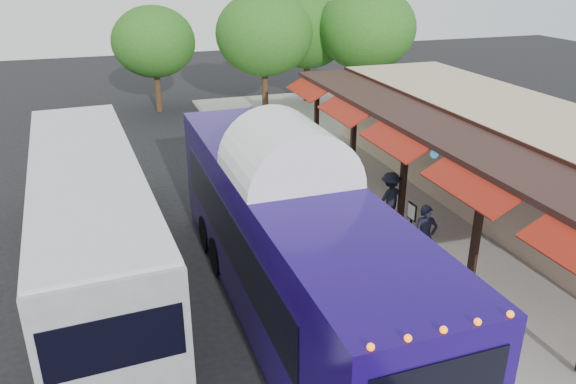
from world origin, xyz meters
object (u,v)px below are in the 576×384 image
object	(u,v)px
ped_b	(295,177)
ped_d	(390,198)
ped_a	(425,237)
ped_c	(280,170)
city_bus	(91,214)
coach_bus	(288,237)
sign_board	(412,213)

from	to	relation	value
ped_b	ped_d	world-z (taller)	ped_d
ped_a	ped_c	xyz separation A→B (m)	(-2.29, 6.57, -0.01)
ped_b	ped_c	bearing A→B (deg)	-43.08
city_bus	ped_a	xyz separation A→B (m)	(9.00, -2.81, -0.80)
city_bus	ped_b	xyz separation A→B (m)	(7.13, 3.22, -0.94)
ped_d	city_bus	bearing A→B (deg)	-9.65
coach_bus	sign_board	size ratio (longest dim) A/B	12.44
coach_bus	ped_d	world-z (taller)	coach_bus
ped_b	ped_d	distance (m)	3.86
coach_bus	ped_d	distance (m)	6.23
city_bus	ped_c	distance (m)	7.73
city_bus	ped_d	distance (m)	9.48
ped_b	sign_board	world-z (taller)	ped_b
coach_bus	ped_c	bearing A→B (deg)	72.98
ped_b	ped_a	bearing A→B (deg)	116.26
coach_bus	ped_a	size ratio (longest dim) A/B	6.75
ped_c	ped_a	bearing A→B (deg)	97.15
sign_board	ped_c	bearing A→B (deg)	121.17
ped_a	ped_c	size ratio (longest dim) A/B	1.01
ped_c	ped_d	world-z (taller)	ped_c
coach_bus	city_bus	xyz separation A→B (m)	(-4.59, 3.60, -0.30)
ped_b	ped_d	xyz separation A→B (m)	(2.31, -3.09, 0.08)
city_bus	ped_b	size ratio (longest dim) A/B	7.89
ped_d	ped_b	bearing A→B (deg)	-63.61
ped_a	ped_b	distance (m)	6.32
coach_bus	ped_b	bearing A→B (deg)	68.66
coach_bus	city_bus	size ratio (longest dim) A/B	1.00
ped_c	coach_bus	bearing A→B (deg)	61.87
ped_c	sign_board	distance (m)	5.46
ped_b	ped_c	size ratio (longest dim) A/B	0.87
ped_b	ped_c	world-z (taller)	ped_c
ped_b	city_bus	bearing A→B (deg)	33.34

